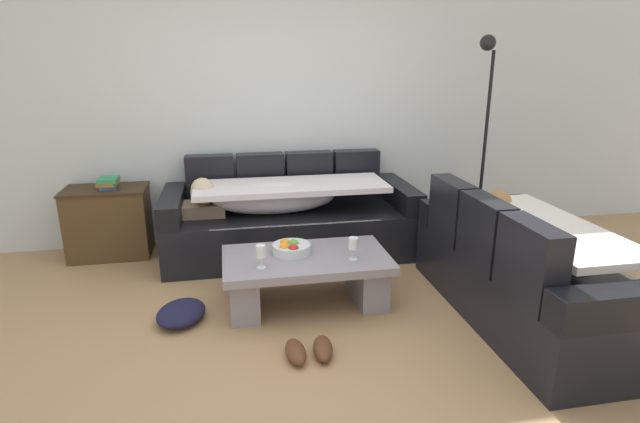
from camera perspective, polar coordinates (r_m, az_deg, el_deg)
ground_plane at (r=3.32m, az=-1.72°, el=-14.92°), size 14.00×14.00×0.00m
back_wall at (r=4.97m, az=-5.89°, el=12.26°), size 9.00×0.10×2.70m
couch_along_wall at (r=4.66m, az=-3.77°, el=-0.79°), size 2.26×0.92×0.88m
couch_near_window at (r=3.81m, az=22.42°, el=-6.26°), size 0.92×1.91×0.88m
coffee_table at (r=3.72m, az=-1.55°, el=-7.06°), size 1.20×0.68×0.38m
fruit_bowl at (r=3.70m, az=-3.31°, el=-4.15°), size 0.28×0.28×0.10m
wine_glass_near_left at (r=3.44m, az=-6.72°, el=-4.59°), size 0.07×0.07×0.17m
wine_glass_near_right at (r=3.57m, az=3.79°, el=-3.73°), size 0.07×0.07×0.17m
side_cabinet at (r=4.97m, az=-22.76°, el=-1.13°), size 0.72×0.44×0.64m
book_stack_on_cabinet at (r=4.87m, az=-22.82°, el=3.03°), size 0.18×0.21×0.09m
floor_lamp at (r=5.03m, az=18.01°, el=8.90°), size 0.33×0.31×1.95m
pair_of_shoes at (r=3.20m, az=-1.21°, el=-15.39°), size 0.32×0.28×0.09m
crumpled_garment at (r=3.70m, az=-15.44°, el=-10.99°), size 0.44×0.48×0.12m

